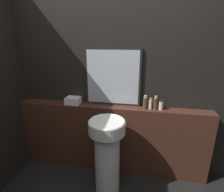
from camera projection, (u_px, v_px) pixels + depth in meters
name	position (u px, v px, depth m)	size (l,w,h in m)	color
wall_back	(113.00, 79.00, 2.21)	(8.00, 0.06, 2.50)	black
vanity_counter	(111.00, 138.00, 2.34)	(2.46, 0.18, 0.93)	#422319
pedestal_sink	(107.00, 152.00, 1.96)	(0.40, 0.40, 0.91)	white
mirror	(113.00, 77.00, 2.16)	(0.69, 0.03, 0.71)	black
towel_stack	(73.00, 100.00, 2.28)	(0.19, 0.15, 0.09)	white
shampoo_bottle	(145.00, 103.00, 2.10)	(0.05, 0.05, 0.17)	#4C3823
conditioner_bottle	(151.00, 104.00, 2.10)	(0.04, 0.04, 0.14)	beige
lotion_bottle	(156.00, 103.00, 2.08)	(0.05, 0.05, 0.17)	#4C3823
body_wash_bottle	(161.00, 105.00, 2.08)	(0.05, 0.05, 0.12)	beige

